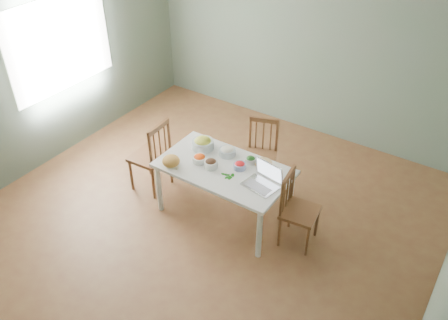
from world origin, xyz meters
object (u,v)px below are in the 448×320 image
Objects in this scene: dining_table at (224,191)px; bowl_squash at (203,143)px; chair_left at (149,155)px; laptop at (260,177)px; chair_right at (300,210)px; chair_far at (260,156)px; bread_boule at (171,161)px.

bowl_squash is (-0.41, 0.17, 0.42)m from dining_table.
laptop is (1.56, -0.00, 0.33)m from chair_left.
chair_far is at bearing 46.82° from chair_right.
chair_left is at bearing -159.80° from bowl_squash.
bowl_squash is at bearing -149.71° from chair_far.
laptop is (0.50, -0.07, 0.47)m from dining_table.
bread_boule is (0.56, -0.24, 0.27)m from chair_left.
chair_left reaches higher than chair_far.
dining_table is 7.46× the size of bread_boule.
chair_right is (0.86, -0.63, -0.00)m from chair_far.
chair_left is 4.91× the size of bread_boule.
dining_table is 0.61m from bowl_squash.
dining_table is 1.67× the size of chair_right.
chair_left is 1.60m from laptop.
bread_boule is (-0.56, -1.02, 0.31)m from chair_far.
chair_right reaches higher than bread_boule.
laptop is at bearing 86.48° from chair_left.
chair_left reaches higher than bread_boule.
chair_left is at bearing 87.53° from chair_right.
bowl_squash is at bearing 175.20° from laptop.
bread_boule is (-0.51, -0.30, 0.41)m from dining_table.
chair_right is (1.98, 0.16, -0.04)m from chair_left.
chair_right reaches higher than bowl_squash.
chair_left is at bearing 157.04° from bread_boule.
dining_table is 0.73m from chair_far.
laptop is (1.01, 0.23, 0.06)m from bread_boule.
laptop is (0.44, -0.79, 0.37)m from chair_far.
dining_table is 4.18× the size of laptop.
chair_left reaches higher than bowl_squash.
bowl_squash reaches higher than dining_table.
bread_boule is 1.04m from laptop.
laptop is (-0.42, -0.16, 0.37)m from chair_right.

